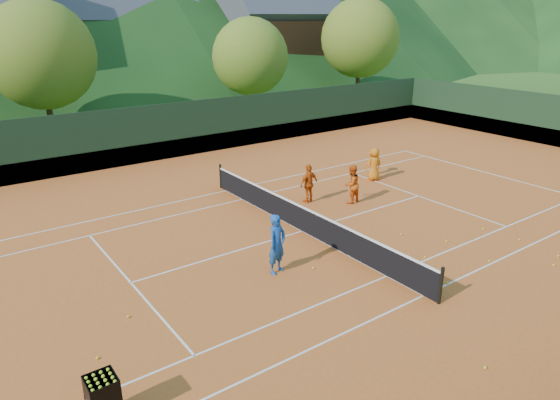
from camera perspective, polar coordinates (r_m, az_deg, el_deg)
ground at (r=18.17m, az=2.59°, el=-3.62°), size 400.00×400.00×0.00m
clay_court at (r=18.16m, az=2.59°, el=-3.59°), size 40.00×24.00×0.02m
coach at (r=14.96m, az=-0.35°, el=-5.05°), size 0.79×0.63×1.87m
student_a at (r=20.80m, az=8.16°, el=1.80°), size 0.84×0.69×1.62m
student_b at (r=20.69m, az=3.31°, el=1.91°), size 1.01×0.53×1.64m
student_c at (r=23.93m, az=10.72°, el=4.04°), size 0.84×0.63×1.55m
student_d at (r=24.72m, az=10.52°, el=4.25°), size 0.91×0.63×1.28m
tennis_ball_2 at (r=19.70m, az=22.21°, el=-3.06°), size 0.07×0.07×0.07m
tennis_ball_3 at (r=15.51m, az=18.60°, el=-8.98°), size 0.07×0.07×0.07m
tennis_ball_4 at (r=18.21m, az=18.50°, el=-4.48°), size 0.07×0.07×0.07m
tennis_ball_5 at (r=19.27m, az=25.67°, el=-4.11°), size 0.07×0.07×0.07m
tennis_ball_6 at (r=17.85m, az=28.80°, el=-6.57°), size 0.07×0.07×0.07m
tennis_ball_7 at (r=12.50m, az=22.41°, el=-17.29°), size 0.07×0.07×0.07m
tennis_ball_8 at (r=16.82m, az=16.21°, el=-6.33°), size 0.07×0.07×0.07m
tennis_ball_10 at (r=13.82m, az=-16.96°, el=-12.64°), size 0.07×0.07×0.07m
tennis_ball_11 at (r=18.32m, az=13.70°, el=-3.82°), size 0.07×0.07×0.07m
tennis_ball_12 at (r=14.74m, az=17.29°, el=-10.44°), size 0.07×0.07×0.07m
tennis_ball_13 at (r=18.60m, az=29.21°, el=-5.60°), size 0.07×0.07×0.07m
tennis_ball_14 at (r=15.56m, az=3.82°, el=-7.76°), size 0.07×0.07×0.07m
tennis_ball_15 at (r=12.61m, az=-20.16°, el=-16.58°), size 0.07×0.07×0.07m
tennis_ball_16 at (r=16.31m, az=9.96°, el=-6.65°), size 0.07×0.07×0.07m
tennis_ball_18 at (r=17.27m, az=22.79°, el=-6.45°), size 0.07×0.07×0.07m
tennis_ball_19 at (r=15.30m, az=17.32°, el=-9.26°), size 0.07×0.07×0.07m
court_lines at (r=18.16m, az=2.59°, el=-3.55°), size 23.83×11.03×0.00m
tennis_net at (r=17.96m, az=2.61°, el=-2.10°), size 0.10×12.07×1.10m
perimeter_fence at (r=17.69m, az=2.65°, el=0.14°), size 40.40×24.24×3.00m
ball_hopper at (r=10.58m, az=-19.68°, el=-19.69°), size 0.57×0.57×1.00m
chalet_mid at (r=49.80m, az=-17.31°, el=16.73°), size 12.65×8.82×11.45m
chalet_right at (r=52.66m, az=-0.56°, el=18.04°), size 11.50×8.82×11.91m
tree_b at (r=33.66m, az=-25.70°, el=14.72°), size 6.40×6.40×8.40m
tree_c at (r=38.01m, az=-3.41°, el=16.04°), size 5.60×5.60×7.35m
tree_d at (r=46.24m, az=9.12°, el=17.80°), size 6.80×6.80×8.93m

